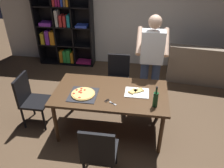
# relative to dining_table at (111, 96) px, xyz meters

# --- Properties ---
(ground_plane) EXTENTS (12.00, 12.00, 0.00)m
(ground_plane) POSITION_rel_dining_table_xyz_m (0.00, 0.00, -0.68)
(ground_plane) COLOR brown
(back_wall) EXTENTS (6.40, 0.10, 2.80)m
(back_wall) POSITION_rel_dining_table_xyz_m (0.00, 2.60, 0.72)
(back_wall) COLOR silver
(back_wall) RESTS_ON ground_plane
(dining_table) EXTENTS (1.72, 0.94, 0.75)m
(dining_table) POSITION_rel_dining_table_xyz_m (0.00, 0.00, 0.00)
(dining_table) COLOR #4C331E
(dining_table) RESTS_ON ground_plane
(chair_near_camera) EXTENTS (0.42, 0.42, 0.90)m
(chair_near_camera) POSITION_rel_dining_table_xyz_m (-0.00, -0.95, -0.17)
(chair_near_camera) COLOR black
(chair_near_camera) RESTS_ON ground_plane
(chair_far_side) EXTENTS (0.42, 0.42, 0.90)m
(chair_far_side) POSITION_rel_dining_table_xyz_m (0.00, 0.95, -0.17)
(chair_far_side) COLOR black
(chair_far_side) RESTS_ON ground_plane
(chair_left_end) EXTENTS (0.42, 0.42, 0.90)m
(chair_left_end) POSITION_rel_dining_table_xyz_m (-1.35, 0.00, -0.17)
(chair_left_end) COLOR black
(chair_left_end) RESTS_ON ground_plane
(couch) EXTENTS (1.79, 1.04, 0.85)m
(couch) POSITION_rel_dining_table_xyz_m (1.89, 1.99, -0.38)
(couch) COLOR gray
(couch) RESTS_ON ground_plane
(bookshelf) EXTENTS (1.40, 0.35, 1.95)m
(bookshelf) POSITION_rel_dining_table_xyz_m (-1.52, 2.39, 0.26)
(bookshelf) COLOR black
(bookshelf) RESTS_ON ground_plane
(person_serving_pizza) EXTENTS (0.55, 0.54, 1.75)m
(person_serving_pizza) POSITION_rel_dining_table_xyz_m (0.60, 0.73, 0.32)
(person_serving_pizza) COLOR #38476B
(person_serving_pizza) RESTS_ON ground_plane
(pepperoni_pizza_on_tray) EXTENTS (0.41, 0.41, 0.04)m
(pepperoni_pizza_on_tray) POSITION_rel_dining_table_xyz_m (-0.39, -0.14, 0.09)
(pepperoni_pizza_on_tray) COLOR #2D2D33
(pepperoni_pizza_on_tray) RESTS_ON dining_table
(pizza_slices_on_towel) EXTENTS (0.36, 0.28, 0.03)m
(pizza_slices_on_towel) POSITION_rel_dining_table_xyz_m (0.39, 0.04, 0.08)
(pizza_slices_on_towel) COLOR white
(pizza_slices_on_towel) RESTS_ON dining_table
(wine_bottle) EXTENTS (0.07, 0.07, 0.32)m
(wine_bottle) POSITION_rel_dining_table_xyz_m (0.66, -0.26, 0.19)
(wine_bottle) COLOR #194723
(wine_bottle) RESTS_ON dining_table
(kitchen_scissors) EXTENTS (0.19, 0.15, 0.01)m
(kitchen_scissors) POSITION_rel_dining_table_xyz_m (0.02, -0.26, 0.08)
(kitchen_scissors) COLOR silver
(kitchen_scissors) RESTS_ON dining_table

